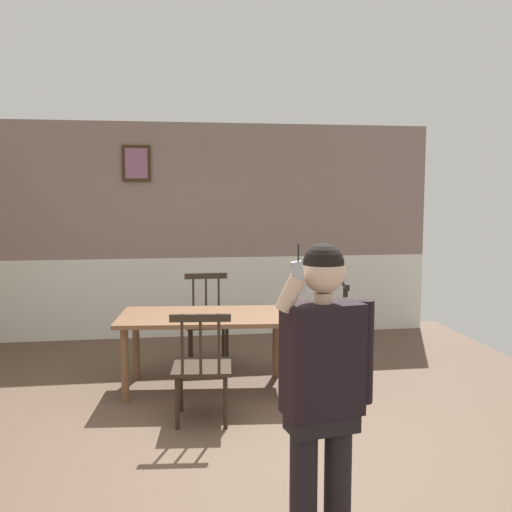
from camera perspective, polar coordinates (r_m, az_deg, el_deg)
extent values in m
plane|color=brown|center=(4.68, -5.71, -17.48)|extent=(7.32, 7.32, 0.00)
cube|color=gray|center=(7.61, -7.03, 6.36)|extent=(6.50, 0.12, 1.73)
cube|color=silver|center=(7.74, -6.90, -3.96)|extent=(6.50, 0.14, 1.04)
cube|color=silver|center=(7.64, -6.94, -0.15)|extent=(6.50, 0.05, 0.06)
cube|color=#382314|center=(7.56, -11.64, 8.88)|extent=(0.36, 0.03, 0.46)
cube|color=#8C5E77|center=(7.54, -11.65, 8.89)|extent=(0.28, 0.01, 0.38)
cube|color=brown|center=(5.60, -5.02, -5.94)|extent=(1.69, 1.02, 0.04)
cylinder|color=brown|center=(5.44, -12.73, -10.37)|extent=(0.07, 0.07, 0.68)
cylinder|color=brown|center=(5.38, 2.59, -10.39)|extent=(0.07, 0.07, 0.68)
cylinder|color=brown|center=(6.07, -11.66, -8.59)|extent=(0.07, 0.07, 0.68)
cylinder|color=brown|center=(6.03, 1.96, -8.58)|extent=(0.07, 0.07, 0.68)
cube|color=#2D2319|center=(4.90, -5.31, -10.78)|extent=(0.52, 0.52, 0.03)
cube|color=#2D2319|center=(4.57, -5.48, -6.06)|extent=(0.48, 0.09, 0.06)
cylinder|color=#2D2319|center=(4.63, -7.25, -8.57)|extent=(0.02, 0.02, 0.48)
cylinder|color=#2D2319|center=(4.62, -5.46, -8.58)|extent=(0.02, 0.02, 0.48)
cylinder|color=#2D2319|center=(4.62, -3.65, -8.58)|extent=(0.02, 0.02, 0.48)
cylinder|color=#2D2319|center=(5.17, -7.36, -12.61)|extent=(0.04, 0.04, 0.43)
cylinder|color=#2D2319|center=(5.15, -3.00, -12.63)|extent=(0.04, 0.04, 0.43)
cylinder|color=#2D2319|center=(4.81, -7.73, -14.08)|extent=(0.04, 0.04, 0.43)
cylinder|color=#2D2319|center=(4.79, -3.02, -14.11)|extent=(0.04, 0.04, 0.43)
cube|color=#2D2319|center=(6.42, -4.76, -6.61)|extent=(0.48, 0.48, 0.03)
cube|color=#2D2319|center=(6.54, -4.94, -1.97)|extent=(0.48, 0.05, 0.06)
cylinder|color=#2D2319|center=(6.59, -3.68, -3.87)|extent=(0.02, 0.02, 0.51)
cylinder|color=#2D2319|center=(6.58, -4.92, -3.90)|extent=(0.02, 0.02, 0.51)
cylinder|color=#2D2319|center=(6.57, -6.16, -3.93)|extent=(0.02, 0.02, 0.51)
cylinder|color=#2D2319|center=(6.31, -2.86, -9.04)|extent=(0.04, 0.04, 0.44)
cylinder|color=#2D2319|center=(6.28, -6.36, -9.14)|extent=(0.04, 0.04, 0.44)
cylinder|color=#2D2319|center=(6.67, -3.22, -8.19)|extent=(0.04, 0.04, 0.44)
cylinder|color=#2D2319|center=(6.65, -6.51, -8.28)|extent=(0.04, 0.04, 0.44)
cube|color=black|center=(5.73, 6.79, -8.23)|extent=(0.49, 0.49, 0.03)
cube|color=black|center=(5.63, 8.77, -2.79)|extent=(0.13, 0.41, 0.06)
cylinder|color=black|center=(5.56, 8.84, -5.57)|extent=(0.02, 0.02, 0.57)
cylinder|color=black|center=(5.68, 8.73, -5.31)|extent=(0.02, 0.02, 0.57)
cylinder|color=black|center=(5.80, 8.62, -5.07)|extent=(0.02, 0.02, 0.57)
cylinder|color=black|center=(5.63, 5.13, -10.96)|extent=(0.04, 0.04, 0.44)
cylinder|color=black|center=(5.95, 5.06, -10.02)|extent=(0.04, 0.04, 0.44)
cylinder|color=black|center=(5.65, 8.56, -10.95)|extent=(0.04, 0.04, 0.44)
cylinder|color=black|center=(5.96, 8.29, -10.02)|extent=(0.04, 0.04, 0.44)
cylinder|color=black|center=(3.22, 8.01, -21.31)|extent=(0.14, 0.14, 0.79)
cylinder|color=black|center=(3.15, 4.67, -21.96)|extent=(0.14, 0.14, 0.79)
cube|color=black|center=(3.03, 6.45, -15.56)|extent=(0.37, 0.25, 0.12)
cube|color=black|center=(2.93, 6.52, -9.96)|extent=(0.41, 0.28, 0.56)
cylinder|color=black|center=(3.03, 10.59, -9.19)|extent=(0.09, 0.09, 0.53)
cylinder|color=beige|center=(2.77, 3.38, -3.74)|extent=(0.16, 0.11, 0.19)
cylinder|color=beige|center=(2.86, 6.59, -4.12)|extent=(0.09, 0.09, 0.05)
sphere|color=beige|center=(2.84, 6.63, -1.51)|extent=(0.21, 0.21, 0.21)
sphere|color=black|center=(2.84, 6.64, -0.76)|extent=(0.20, 0.20, 0.20)
cube|color=#B7B7BC|center=(2.76, 4.15, -2.16)|extent=(0.08, 0.05, 0.17)
cylinder|color=black|center=(2.74, 4.17, 0.32)|extent=(0.01, 0.01, 0.08)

